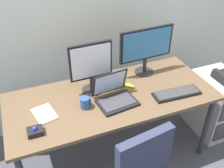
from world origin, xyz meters
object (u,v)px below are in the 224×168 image
Objects in this scene: keyboard at (177,93)px; trackball_mouse at (35,131)px; file_cabinet at (215,104)px; monitor_side at (91,65)px; desk_phone at (224,77)px; paper_notepad at (45,114)px; coffee_mug at (85,103)px; banana at (125,84)px; monitor_main at (146,47)px; laptop at (114,95)px.

keyboard is 1.18m from trackball_mouse.
monitor_side reaches higher than file_cabinet.
paper_notepad reaches higher than desk_phone.
coffee_mug is at bearing 19.01° from trackball_mouse.
keyboard is at bearing -38.41° from banana.
keyboard is 1.10m from paper_notepad.
desk_phone is at bearing -8.42° from monitor_side.
laptop is (-0.43, -0.29, -0.22)m from monitor_main.
laptop is at bearing -57.71° from monitor_side.
coffee_mug is at bearing -6.54° from paper_notepad.
desk_phone is at bearing -1.05° from paper_notepad.
monitor_side is (-1.29, 0.19, 0.31)m from desk_phone.
file_cabinet is at bearing -7.65° from monitor_side.
monitor_side is 2.17× the size of paper_notepad.
monitor_main is 0.50m from keyboard.
file_cabinet is 3.25× the size of desk_phone.
monitor_main is (-0.74, 0.27, 0.69)m from file_cabinet.
monitor_side is (-1.30, 0.17, 0.67)m from file_cabinet.
laptop is at bearing -0.78° from coffee_mug.
banana is at bearing -152.96° from monitor_main.
trackball_mouse is at bearing -160.99° from coffee_mug.
laptop reaches higher than file_cabinet.
file_cabinet is 1.05m from monitor_main.
monitor_side is (-0.56, -0.10, -0.02)m from monitor_main.
paper_notepad reaches higher than file_cabinet.
paper_notepad is (-1.74, 0.02, 0.42)m from file_cabinet.
desk_phone is 2.12× the size of coffee_mug.
monitor_main is at bearing 27.04° from banana.
desk_phone is at bearing 11.69° from keyboard.
desk_phone is 0.44× the size of monitor_side.
banana is (0.83, 0.30, -0.00)m from trackball_mouse.
paper_notepad is at bearing -170.88° from banana.
monitor_side is 0.68m from trackball_mouse.
laptop is (0.13, -0.20, -0.20)m from monitor_side.
keyboard is 0.54m from laptop.
file_cabinet is 6.89× the size of coffee_mug.
monitor_side is 4.11× the size of trackball_mouse.
monitor_side is at bearing 32.26° from trackball_mouse.
file_cabinet is 5.90× the size of trackball_mouse.
laptop reaches higher than paper_notepad.
monitor_main reaches higher than coffee_mug.
monitor_main is 1.20m from trackball_mouse.
monitor_side is at bearing 122.29° from laptop.
file_cabinet is 1.90m from trackball_mouse.
laptop reaches higher than trackball_mouse.
trackball_mouse is (-1.84, -0.16, 0.44)m from file_cabinet.
trackball_mouse reaches higher than keyboard.
monitor_main is 0.77m from coffee_mug.
trackball_mouse is at bearing -174.90° from file_cabinet.
monitor_side is 0.53m from paper_notepad.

